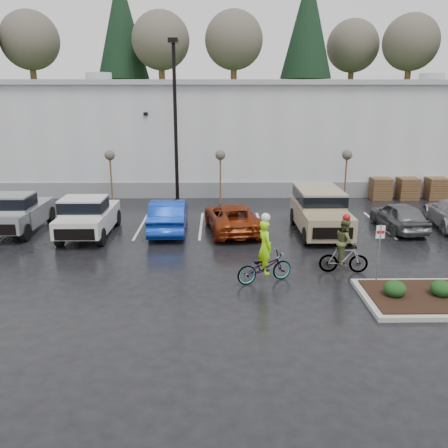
{
  "coord_description": "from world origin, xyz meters",
  "views": [
    {
      "loc": [
        -1.66,
        -14.94,
        6.47
      ],
      "look_at": [
        -1.41,
        3.6,
        1.3
      ],
      "focal_mm": 38.0,
      "sensor_mm": 36.0,
      "label": 1
    }
  ],
  "objects_px": {
    "pallet_stack_b": "(407,188)",
    "cyclist_hivis": "(265,261)",
    "sapling_east": "(347,158)",
    "car_blue": "(169,215)",
    "car_grey": "(399,216)",
    "pickup_white": "(90,214)",
    "pallet_stack_a": "(380,188)",
    "fire_lane_sign": "(379,247)",
    "pallet_stack_c": "(436,188)",
    "car_red": "(232,218)",
    "cyclist_olive": "(344,251)",
    "sapling_west": "(110,158)",
    "lamppost": "(175,107)",
    "pickup_silver": "(20,210)",
    "sapling_mid": "(220,158)",
    "suv_tan": "(321,212)"
  },
  "relations": [
    {
      "from": "fire_lane_sign",
      "to": "pallet_stack_a",
      "type": "bearing_deg",
      "value": 71.19
    },
    {
      "from": "sapling_east",
      "to": "car_red",
      "type": "relative_size",
      "value": 0.66
    },
    {
      "from": "pickup_white",
      "to": "car_red",
      "type": "distance_m",
      "value": 6.68
    },
    {
      "from": "sapling_mid",
      "to": "pallet_stack_a",
      "type": "height_order",
      "value": "sapling_mid"
    },
    {
      "from": "lamppost",
      "to": "sapling_mid",
      "type": "xyz_separation_m",
      "value": [
        2.5,
        1.0,
        -2.96
      ]
    },
    {
      "from": "fire_lane_sign",
      "to": "sapling_mid",
      "type": "bearing_deg",
      "value": 112.49
    },
    {
      "from": "fire_lane_sign",
      "to": "car_grey",
      "type": "distance_m",
      "value": 7.73
    },
    {
      "from": "sapling_west",
      "to": "car_blue",
      "type": "distance_m",
      "value": 7.39
    },
    {
      "from": "pallet_stack_b",
      "to": "suv_tan",
      "type": "bearing_deg",
      "value": -133.42
    },
    {
      "from": "lamppost",
      "to": "sapling_east",
      "type": "distance_m",
      "value": 10.48
    },
    {
      "from": "sapling_east",
      "to": "car_blue",
      "type": "xyz_separation_m",
      "value": [
        -10.02,
        -5.92,
        -1.94
      ]
    },
    {
      "from": "cyclist_hivis",
      "to": "lamppost",
      "type": "bearing_deg",
      "value": -1.53
    },
    {
      "from": "sapling_mid",
      "to": "pallet_stack_c",
      "type": "height_order",
      "value": "sapling_mid"
    },
    {
      "from": "cyclist_hivis",
      "to": "pallet_stack_c",
      "type": "bearing_deg",
      "value": -62.79
    },
    {
      "from": "pickup_white",
      "to": "car_blue",
      "type": "relative_size",
      "value": 1.09
    },
    {
      "from": "fire_lane_sign",
      "to": "cyclist_hivis",
      "type": "distance_m",
      "value": 3.9
    },
    {
      "from": "pickup_white",
      "to": "car_grey",
      "type": "xyz_separation_m",
      "value": [
        14.76,
        0.55,
        -0.29
      ]
    },
    {
      "from": "cyclist_olive",
      "to": "pallet_stack_a",
      "type": "bearing_deg",
      "value": -19.99
    },
    {
      "from": "car_red",
      "to": "cyclist_olive",
      "type": "relative_size",
      "value": 2.16
    },
    {
      "from": "sapling_east",
      "to": "pallet_stack_c",
      "type": "xyz_separation_m",
      "value": [
        6.0,
        1.0,
        -2.05
      ]
    },
    {
      "from": "sapling_west",
      "to": "pallet_stack_b",
      "type": "relative_size",
      "value": 2.37
    },
    {
      "from": "pickup_silver",
      "to": "car_blue",
      "type": "height_order",
      "value": "pickup_silver"
    },
    {
      "from": "sapling_west",
      "to": "pallet_stack_c",
      "type": "height_order",
      "value": "sapling_west"
    },
    {
      "from": "sapling_east",
      "to": "cyclist_hivis",
      "type": "bearing_deg",
      "value": -115.99
    },
    {
      "from": "pallet_stack_c",
      "to": "pickup_white",
      "type": "relative_size",
      "value": 0.26
    },
    {
      "from": "pickup_silver",
      "to": "pallet_stack_a",
      "type": "bearing_deg",
      "value": 18.66
    },
    {
      "from": "pallet_stack_b",
      "to": "cyclist_olive",
      "type": "distance_m",
      "value": 14.44
    },
    {
      "from": "sapling_west",
      "to": "suv_tan",
      "type": "relative_size",
      "value": 0.63
    },
    {
      "from": "pickup_white",
      "to": "cyclist_olive",
      "type": "distance_m",
      "value": 11.79
    },
    {
      "from": "pallet_stack_a",
      "to": "pallet_stack_b",
      "type": "bearing_deg",
      "value": 0.0
    },
    {
      "from": "pickup_white",
      "to": "pickup_silver",
      "type": "bearing_deg",
      "value": 168.18
    },
    {
      "from": "pallet_stack_a",
      "to": "car_grey",
      "type": "bearing_deg",
      "value": -101.34
    },
    {
      "from": "car_grey",
      "to": "fire_lane_sign",
      "type": "bearing_deg",
      "value": 60.36
    },
    {
      "from": "pallet_stack_a",
      "to": "pickup_white",
      "type": "relative_size",
      "value": 0.26
    },
    {
      "from": "fire_lane_sign",
      "to": "car_blue",
      "type": "xyz_separation_m",
      "value": [
        -7.82,
        6.89,
        -0.62
      ]
    },
    {
      "from": "pallet_stack_a",
      "to": "car_red",
      "type": "distance_m",
      "value": 11.79
    },
    {
      "from": "lamppost",
      "to": "pallet_stack_b",
      "type": "distance_m",
      "value": 15.19
    },
    {
      "from": "car_blue",
      "to": "cyclist_hivis",
      "type": "distance_m",
      "value": 7.58
    },
    {
      "from": "lamppost",
      "to": "pallet_stack_b",
      "type": "bearing_deg",
      "value": 8.02
    },
    {
      "from": "sapling_east",
      "to": "car_red",
      "type": "bearing_deg",
      "value": -139.18
    },
    {
      "from": "pallet_stack_b",
      "to": "cyclist_hivis",
      "type": "distance_m",
      "value": 16.83
    },
    {
      "from": "sapling_west",
      "to": "sapling_east",
      "type": "xyz_separation_m",
      "value": [
        14.0,
        0.0,
        0.0
      ]
    },
    {
      "from": "lamppost",
      "to": "cyclist_hivis",
      "type": "distance_m",
      "value": 13.0
    },
    {
      "from": "sapling_east",
      "to": "cyclist_olive",
      "type": "relative_size",
      "value": 1.42
    },
    {
      "from": "car_red",
      "to": "car_grey",
      "type": "bearing_deg",
      "value": 173.35
    },
    {
      "from": "car_red",
      "to": "cyclist_hivis",
      "type": "bearing_deg",
      "value": 90.68
    },
    {
      "from": "sapling_west",
      "to": "fire_lane_sign",
      "type": "relative_size",
      "value": 1.45
    },
    {
      "from": "car_grey",
      "to": "car_red",
      "type": "bearing_deg",
      "value": -2.9
    },
    {
      "from": "pallet_stack_c",
      "to": "car_grey",
      "type": "bearing_deg",
      "value": -125.4
    },
    {
      "from": "car_blue",
      "to": "car_grey",
      "type": "xyz_separation_m",
      "value": [
        11.14,
        0.05,
        -0.09
      ]
    }
  ]
}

